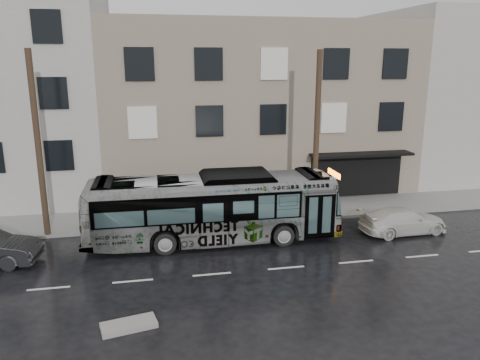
% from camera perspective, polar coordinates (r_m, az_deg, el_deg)
% --- Properties ---
extents(ground, '(120.00, 120.00, 0.00)m').
position_cam_1_polar(ground, '(22.05, -4.34, -8.62)').
color(ground, black).
rests_on(ground, ground).
extents(sidewalk, '(90.00, 3.60, 0.15)m').
position_cam_1_polar(sidewalk, '(26.58, -5.63, -4.40)').
color(sidewalk, gray).
rests_on(sidewalk, ground).
extents(building_taupe, '(20.00, 12.00, 11.00)m').
position_cam_1_polar(building_taupe, '(33.81, 1.37, 9.12)').
color(building_taupe, gray).
rests_on(building_taupe, ground).
extents(utility_pole_front, '(0.30, 0.30, 9.00)m').
position_cam_1_polar(utility_pole_front, '(25.37, 9.31, 5.24)').
color(utility_pole_front, '#3F2E1F').
rests_on(utility_pole_front, sidewalk).
extents(utility_pole_rear, '(0.30, 0.30, 9.00)m').
position_cam_1_polar(utility_pole_rear, '(24.36, -23.39, 3.87)').
color(utility_pole_rear, '#3F2E1F').
rests_on(utility_pole_rear, sidewalk).
extents(sign_post, '(0.06, 0.06, 2.40)m').
position_cam_1_polar(sign_post, '(26.48, 11.26, -1.79)').
color(sign_post, slate).
rests_on(sign_post, sidewalk).
extents(bus, '(12.22, 3.01, 3.39)m').
position_cam_1_polar(bus, '(22.61, -3.35, -3.42)').
color(bus, '#B2B2B2').
rests_on(bus, ground).
extents(white_sedan, '(4.63, 2.13, 1.31)m').
position_cam_1_polar(white_sedan, '(25.39, 19.25, -4.69)').
color(white_sedan, silver).
rests_on(white_sedan, ground).
extents(slush_pile, '(1.93, 1.16, 0.18)m').
position_cam_1_polar(slush_pile, '(16.63, -13.40, -16.83)').
color(slush_pile, '#9E9B96').
rests_on(slush_pile, ground).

